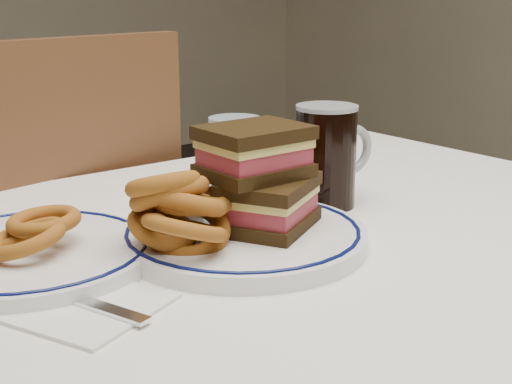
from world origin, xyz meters
TOP-DOWN VIEW (x-y plane):
  - dining_table at (0.00, 0.00)m, footprint 1.27×0.87m
  - chair_far at (-0.04, 0.58)m, footprint 0.52×0.52m
  - main_plate at (-0.01, 0.00)m, footprint 0.30×0.30m
  - reuben_sandwich at (0.01, -0.01)m, footprint 0.15×0.14m
  - onion_rings_main at (-0.10, 0.00)m, footprint 0.14×0.14m
  - ketchup_ramekin at (-0.05, 0.08)m, footprint 0.06×0.06m
  - beer_mug at (0.18, 0.06)m, footprint 0.13×0.09m
  - water_glass at (0.10, 0.17)m, footprint 0.08×0.08m
  - far_plate at (-0.23, 0.10)m, footprint 0.28×0.28m
  - onion_rings_far at (-0.23, 0.10)m, footprint 0.11×0.13m
  - napkin_fork at (-0.24, -0.05)m, footprint 0.17×0.18m

SIDE VIEW (x-z plane):
  - chair_far at x=-0.04m, z-range 0.04..1.02m
  - dining_table at x=0.00m, z-range 0.27..1.02m
  - napkin_fork at x=-0.24m, z-range 0.75..0.76m
  - far_plate at x=-0.23m, z-range 0.75..0.77m
  - main_plate at x=-0.01m, z-range 0.75..0.77m
  - onion_rings_far at x=-0.23m, z-range 0.76..0.82m
  - ketchup_ramekin at x=-0.05m, z-range 0.77..0.81m
  - water_glass at x=0.10m, z-range 0.75..0.87m
  - onion_rings_main at x=-0.10m, z-range 0.75..0.87m
  - beer_mug at x=0.18m, z-range 0.75..0.90m
  - reuben_sandwich at x=0.01m, z-range 0.77..0.89m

